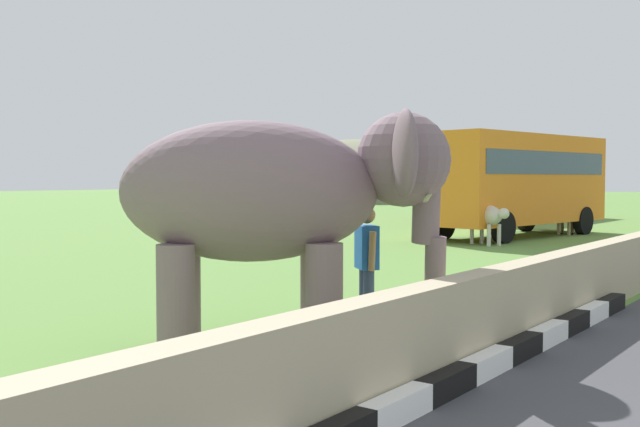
{
  "coord_description": "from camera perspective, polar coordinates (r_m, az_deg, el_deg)",
  "views": [
    {
      "loc": [
        -4.25,
        0.97,
        2.03
      ],
      "look_at": [
        3.02,
        6.36,
        1.6
      ],
      "focal_mm": 41.72,
      "sensor_mm": 36.0,
      "label": 1
    }
  ],
  "objects": [
    {
      "name": "barrier_parapet",
      "position": [
        7.29,
        7.91,
        -9.43
      ],
      "size": [
        28.0,
        0.36,
        1.0
      ],
      "primitive_type": "cube",
      "color": "tan",
      "rests_on": "ground_plane"
    },
    {
      "name": "elephant",
      "position": [
        8.98,
        -3.03,
        1.48
      ],
      "size": [
        3.78,
        3.88,
        2.84
      ],
      "color": "slate",
      "rests_on": "ground_plane"
    },
    {
      "name": "person_handler",
      "position": [
        9.98,
        3.6,
        -3.64
      ],
      "size": [
        0.5,
        0.55,
        1.66
      ],
      "color": "navy",
      "rests_on": "ground_plane"
    },
    {
      "name": "bus_orange",
      "position": [
        26.61,
        14.84,
        2.74
      ],
      "size": [
        8.55,
        3.8,
        3.5
      ],
      "color": "orange",
      "rests_on": "ground_plane"
    },
    {
      "name": "bus_red",
      "position": [
        37.69,
        14.11,
        2.73
      ],
      "size": [
        10.12,
        2.75,
        3.5
      ],
      "color": "#B21E1E",
      "rests_on": "ground_plane"
    },
    {
      "name": "cow_near",
      "position": [
        23.13,
        12.64,
        -0.21
      ],
      "size": [
        1.35,
        1.83,
        1.23
      ],
      "color": "beige",
      "rests_on": "ground_plane"
    },
    {
      "name": "cow_mid",
      "position": [
        28.49,
        18.35,
        0.26
      ],
      "size": [
        1.93,
        0.86,
        1.23
      ],
      "color": "tan",
      "rests_on": "ground_plane"
    },
    {
      "name": "hill_east",
      "position": [
        70.76,
        3.5,
        1.08
      ],
      "size": [
        30.2,
        24.16,
        11.36
      ],
      "color": "#75785C",
      "rests_on": "ground_plane"
    }
  ]
}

